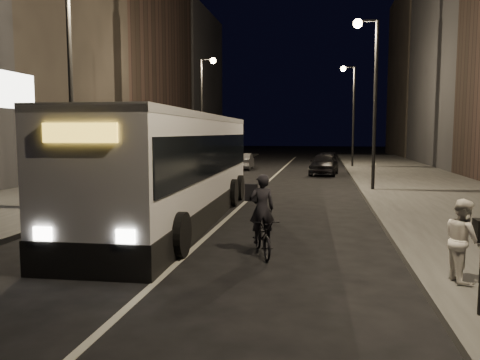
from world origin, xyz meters
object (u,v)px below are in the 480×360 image
at_px(streetlight_left_near, 77,62).
at_px(streetlight_left_far, 205,99).
at_px(city_bus, 176,163).
at_px(car_far, 327,160).
at_px(streetlight_right_mid, 370,81).
at_px(cyclist_on_bicycle, 262,228).
at_px(car_mid, 243,161).
at_px(streetlight_right_far, 350,102).
at_px(pedestrian_woman, 463,240).
at_px(car_near, 324,164).

height_order(streetlight_left_near, streetlight_left_far, same).
height_order(city_bus, car_far, city_bus).
bearing_deg(streetlight_right_mid, streetlight_left_far, 136.84).
relative_size(cyclist_on_bicycle, car_mid, 0.50).
height_order(streetlight_right_far, pedestrian_woman, streetlight_right_far).
distance_m(streetlight_left_near, car_far, 27.02).
distance_m(streetlight_left_near, streetlight_left_far, 18.00).
bearing_deg(car_mid, streetlight_left_near, 80.98).
xyz_separation_m(streetlight_left_near, pedestrian_woman, (11.07, -6.33, -4.43)).
relative_size(city_bus, pedestrian_woman, 8.45).
bearing_deg(streetlight_right_mid, cyclist_on_bicycle, -105.76).
xyz_separation_m(car_near, car_mid, (-6.30, 3.75, -0.11)).
xyz_separation_m(cyclist_on_bicycle, car_far, (1.78, 29.61, -0.07)).
xyz_separation_m(pedestrian_woman, car_near, (-2.46, 23.73, -0.18)).
bearing_deg(city_bus, streetlight_right_far, 72.59).
bearing_deg(streetlight_right_far, streetlight_right_mid, -90.00).
distance_m(streetlight_left_far, cyclist_on_bicycle, 24.11).
height_order(city_bus, car_near, city_bus).
xyz_separation_m(streetlight_right_mid, pedestrian_woman, (0.41, -14.33, -4.43)).
bearing_deg(car_far, streetlight_right_far, -29.81).
height_order(streetlight_left_far, cyclist_on_bicycle, streetlight_left_far).
xyz_separation_m(streetlight_right_mid, car_far, (-1.77, 17.07, -4.78)).
distance_m(streetlight_left_far, car_far, 12.33).
xyz_separation_m(city_bus, car_mid, (-1.42, 21.76, -1.25)).
height_order(streetlight_right_far, cyclist_on_bicycle, streetlight_right_far).
bearing_deg(streetlight_left_far, cyclist_on_bicycle, -72.47).
relative_size(pedestrian_woman, car_far, 0.38).
distance_m(streetlight_right_mid, streetlight_left_far, 14.62).
distance_m(pedestrian_woman, car_mid, 28.85).
bearing_deg(city_bus, car_far, 76.95).
distance_m(streetlight_left_far, pedestrian_woman, 27.09).
height_order(streetlight_left_near, car_near, streetlight_left_near).
bearing_deg(streetlight_left_far, car_mid, 53.79).
bearing_deg(pedestrian_woman, car_far, -5.34).
distance_m(streetlight_left_near, city_bus, 5.13).
xyz_separation_m(city_bus, car_far, (5.17, 25.67, -1.31)).
bearing_deg(car_far, city_bus, -100.06).
height_order(streetlight_right_mid, cyclist_on_bicycle, streetlight_right_mid).
xyz_separation_m(streetlight_left_near, car_mid, (2.31, 21.16, -4.72)).
height_order(streetlight_right_mid, car_mid, streetlight_right_mid).
bearing_deg(city_bus, streetlight_left_far, 99.67).
bearing_deg(car_near, car_far, 93.64).
distance_m(streetlight_right_mid, car_near, 10.67).
xyz_separation_m(streetlight_right_far, pedestrian_woman, (0.41, -30.33, -4.43)).
distance_m(cyclist_on_bicycle, car_far, 29.66).
distance_m(streetlight_left_near, car_near, 19.96).
bearing_deg(streetlight_right_far, car_near, -107.26).
xyz_separation_m(car_mid, car_far, (6.59, 3.91, -0.06)).
bearing_deg(streetlight_right_mid, streetlight_left_near, -143.12).
bearing_deg(car_far, car_near, -90.80).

